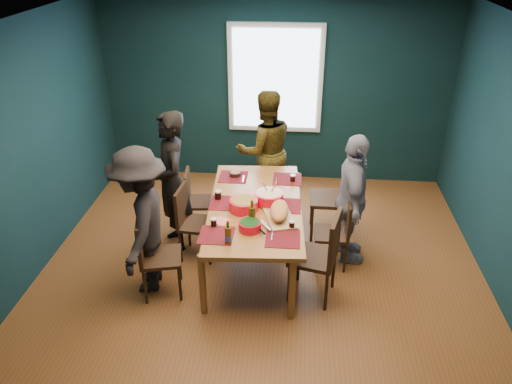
% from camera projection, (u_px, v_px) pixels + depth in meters
% --- Properties ---
extents(room, '(5.01, 5.01, 2.71)m').
position_uv_depth(room, '(264.00, 153.00, 5.24)').
color(room, brown).
rests_on(room, ground).
extents(dining_table, '(1.12, 2.06, 0.76)m').
position_uv_depth(dining_table, '(255.00, 210.00, 5.53)').
color(dining_table, '#A55C31').
rests_on(dining_table, floor).
extents(chair_left_far, '(0.41, 0.41, 0.82)m').
position_uv_depth(chair_left_far, '(195.00, 197.00, 6.25)').
color(chair_left_far, black).
rests_on(chair_left_far, floor).
extents(chair_left_mid, '(0.43, 0.43, 0.88)m').
position_uv_depth(chair_left_mid, '(190.00, 217.00, 5.74)').
color(chair_left_mid, black).
rests_on(chair_left_mid, floor).
extents(chair_left_near, '(0.49, 0.49, 0.91)m').
position_uv_depth(chair_left_near, '(152.00, 251.00, 5.12)').
color(chair_left_near, black).
rests_on(chair_left_near, floor).
extents(chair_right_far, '(0.47, 0.47, 1.04)m').
position_uv_depth(chair_right_far, '(338.00, 192.00, 6.09)').
color(chair_right_far, black).
rests_on(chair_right_far, floor).
extents(chair_right_mid, '(0.38, 0.38, 0.83)m').
position_uv_depth(chair_right_mid, '(339.00, 228.00, 5.59)').
color(chair_right_mid, black).
rests_on(chair_right_mid, floor).
extents(chair_right_near, '(0.55, 0.55, 1.00)m').
position_uv_depth(chair_right_near, '(323.00, 251.00, 5.03)').
color(chair_right_near, black).
rests_on(chair_right_near, floor).
extents(person_far_left, '(0.61, 0.73, 1.70)m').
position_uv_depth(person_far_left, '(172.00, 182.00, 5.78)').
color(person_far_left, black).
rests_on(person_far_left, floor).
extents(person_back, '(0.97, 0.86, 1.65)m').
position_uv_depth(person_back, '(265.00, 150.00, 6.66)').
color(person_back, black).
rests_on(person_back, floor).
extents(person_right, '(0.40, 0.92, 1.55)m').
position_uv_depth(person_right, '(352.00, 200.00, 5.56)').
color(person_right, silver).
rests_on(person_right, floor).
extents(person_near_left, '(0.68, 1.09, 1.61)m').
position_uv_depth(person_near_left, '(142.00, 221.00, 5.10)').
color(person_near_left, black).
rests_on(person_near_left, floor).
extents(bowl_salad, '(0.31, 0.31, 0.13)m').
position_uv_depth(bowl_salad, '(243.00, 204.00, 5.37)').
color(bowl_salad, red).
rests_on(bowl_salad, dining_table).
extents(bowl_dumpling, '(0.32, 0.32, 0.30)m').
position_uv_depth(bowl_dumpling, '(269.00, 197.00, 5.50)').
color(bowl_dumpling, red).
rests_on(bowl_dumpling, dining_table).
extents(bowl_herbs, '(0.23, 0.23, 0.10)m').
position_uv_depth(bowl_herbs, '(250.00, 225.00, 5.02)').
color(bowl_herbs, red).
rests_on(bowl_herbs, dining_table).
extents(cutting_board, '(0.41, 0.69, 0.15)m').
position_uv_depth(cutting_board, '(279.00, 212.00, 5.22)').
color(cutting_board, tan).
rests_on(cutting_board, dining_table).
extents(small_bowl, '(0.14, 0.14, 0.06)m').
position_uv_depth(small_bowl, '(235.00, 174.00, 6.11)').
color(small_bowl, black).
rests_on(small_bowl, dining_table).
extents(beer_bottle_a, '(0.07, 0.07, 0.25)m').
position_uv_depth(beer_bottle_a, '(228.00, 235.00, 4.79)').
color(beer_bottle_a, '#4D300D').
rests_on(beer_bottle_a, dining_table).
extents(beer_bottle_b, '(0.07, 0.07, 0.28)m').
position_uv_depth(beer_bottle_b, '(252.00, 215.00, 5.10)').
color(beer_bottle_b, '#4D300D').
rests_on(beer_bottle_b, dining_table).
extents(cola_glass_a, '(0.07, 0.07, 0.09)m').
position_uv_depth(cola_glass_a, '(214.00, 222.00, 5.08)').
color(cola_glass_a, black).
rests_on(cola_glass_a, dining_table).
extents(cola_glass_b, '(0.06, 0.06, 0.09)m').
position_uv_depth(cola_glass_b, '(292.00, 224.00, 5.05)').
color(cola_glass_b, black).
rests_on(cola_glass_b, dining_table).
extents(cola_glass_c, '(0.06, 0.06, 0.09)m').
position_uv_depth(cola_glass_c, '(293.00, 178.00, 5.97)').
color(cola_glass_c, black).
rests_on(cola_glass_c, dining_table).
extents(cola_glass_d, '(0.08, 0.08, 0.11)m').
position_uv_depth(cola_glass_d, '(218.00, 195.00, 5.58)').
color(cola_glass_d, black).
rests_on(cola_glass_d, dining_table).
extents(napkin_a, '(0.18, 0.18, 0.00)m').
position_uv_depth(napkin_a, '(289.00, 202.00, 5.54)').
color(napkin_a, '#FF6B72').
rests_on(napkin_a, dining_table).
extents(napkin_b, '(0.20, 0.20, 0.00)m').
position_uv_depth(napkin_b, '(221.00, 221.00, 5.19)').
color(napkin_b, '#FF6B72').
rests_on(napkin_b, dining_table).
extents(napkin_c, '(0.20, 0.20, 0.00)m').
position_uv_depth(napkin_c, '(280.00, 242.00, 4.84)').
color(napkin_c, '#FF6B72').
rests_on(napkin_c, dining_table).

